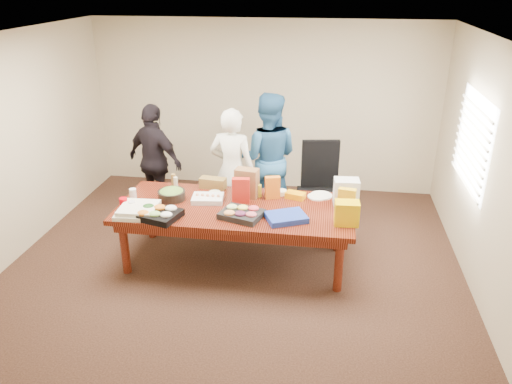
% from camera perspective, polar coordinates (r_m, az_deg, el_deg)
% --- Properties ---
extents(floor, '(5.50, 5.00, 0.02)m').
position_cam_1_polar(floor, '(6.32, -2.26, -7.91)').
color(floor, '#47301E').
rests_on(floor, ground).
extents(ceiling, '(5.50, 5.00, 0.02)m').
position_cam_1_polar(ceiling, '(5.41, -2.74, 17.43)').
color(ceiling, white).
rests_on(ceiling, wall_back).
extents(wall_back, '(5.50, 0.04, 2.70)m').
position_cam_1_polar(wall_back, '(8.09, 0.91, 9.74)').
color(wall_back, beige).
rests_on(wall_back, floor).
extents(wall_front, '(5.50, 0.04, 2.70)m').
position_cam_1_polar(wall_front, '(3.55, -10.24, -9.98)').
color(wall_front, beige).
rests_on(wall_front, floor).
extents(wall_left, '(0.04, 5.00, 2.70)m').
position_cam_1_polar(wall_left, '(6.79, -26.00, 4.57)').
color(wall_left, beige).
rests_on(wall_left, floor).
extents(wall_right, '(0.04, 5.00, 2.70)m').
position_cam_1_polar(wall_right, '(5.88, 24.89, 2.06)').
color(wall_right, beige).
rests_on(wall_right, floor).
extents(window_panel, '(0.03, 1.40, 1.10)m').
position_cam_1_polar(window_panel, '(6.37, 23.53, 5.30)').
color(window_panel, white).
rests_on(window_panel, wall_right).
extents(window_blinds, '(0.04, 1.36, 1.00)m').
position_cam_1_polar(window_blinds, '(6.36, 23.18, 5.33)').
color(window_blinds, beige).
rests_on(window_blinds, wall_right).
extents(conference_table, '(2.80, 1.20, 0.75)m').
position_cam_1_polar(conference_table, '(6.12, -2.32, -4.84)').
color(conference_table, '#4C1C0F').
rests_on(conference_table, floor).
extents(office_chair, '(0.70, 0.70, 1.21)m').
position_cam_1_polar(office_chair, '(6.74, 7.14, -0.07)').
color(office_chair, black).
rests_on(office_chair, floor).
extents(person_center, '(0.67, 0.49, 1.72)m').
position_cam_1_polar(person_center, '(6.75, -2.73, 2.49)').
color(person_center, white).
rests_on(person_center, floor).
extents(person_right, '(0.92, 0.73, 1.85)m').
position_cam_1_polar(person_right, '(7.03, 1.33, 3.93)').
color(person_right, '#2C6395').
rests_on(person_right, floor).
extents(person_left, '(1.05, 0.79, 1.66)m').
position_cam_1_polar(person_left, '(7.33, -11.44, 3.51)').
color(person_left, black).
rests_on(person_left, floor).
extents(veggie_tray, '(0.57, 0.50, 0.07)m').
position_cam_1_polar(veggie_tray, '(5.78, -11.20, -2.54)').
color(veggie_tray, black).
rests_on(veggie_tray, conference_table).
extents(fruit_tray, '(0.54, 0.47, 0.07)m').
position_cam_1_polar(fruit_tray, '(5.68, -1.66, -2.57)').
color(fruit_tray, black).
rests_on(fruit_tray, conference_table).
extents(sheet_cake, '(0.40, 0.32, 0.07)m').
position_cam_1_polar(sheet_cake, '(6.10, -5.54, -0.76)').
color(sheet_cake, white).
rests_on(sheet_cake, conference_table).
extents(salad_bowl, '(0.41, 0.41, 0.11)m').
position_cam_1_polar(salad_bowl, '(6.21, -9.63, -0.34)').
color(salad_bowl, black).
rests_on(salad_bowl, conference_table).
extents(chip_bag_blue, '(0.53, 0.48, 0.06)m').
position_cam_1_polar(chip_bag_blue, '(5.63, 3.47, -2.90)').
color(chip_bag_blue, '#1D369E').
rests_on(chip_bag_blue, conference_table).
extents(chip_bag_red, '(0.22, 0.11, 0.31)m').
position_cam_1_polar(chip_bag_red, '(6.00, -1.73, 0.19)').
color(chip_bag_red, red).
rests_on(chip_bag_red, conference_table).
extents(chip_bag_yellow, '(0.21, 0.12, 0.30)m').
position_cam_1_polar(chip_bag_yellow, '(5.83, 10.31, -1.00)').
color(chip_bag_yellow, gold).
rests_on(chip_bag_yellow, conference_table).
extents(chip_bag_orange, '(0.20, 0.13, 0.28)m').
position_cam_1_polar(chip_bag_orange, '(6.12, 1.90, 0.51)').
color(chip_bag_orange, orange).
rests_on(chip_bag_orange, conference_table).
extents(mayo_jar, '(0.10, 0.10, 0.14)m').
position_cam_1_polar(mayo_jar, '(6.33, -1.03, 0.63)').
color(mayo_jar, silver).
rests_on(mayo_jar, conference_table).
extents(mustard_bottle, '(0.07, 0.07, 0.16)m').
position_cam_1_polar(mustard_bottle, '(6.18, 0.39, 0.14)').
color(mustard_bottle, '#FFF22F').
rests_on(mustard_bottle, conference_table).
extents(dressing_bottle, '(0.06, 0.06, 0.18)m').
position_cam_1_polar(dressing_bottle, '(6.54, -9.41, 1.28)').
color(dressing_bottle, brown).
rests_on(dressing_bottle, conference_table).
extents(ranch_bottle, '(0.06, 0.06, 0.16)m').
position_cam_1_polar(ranch_bottle, '(6.49, -9.16, 1.03)').
color(ranch_bottle, beige).
rests_on(ranch_bottle, conference_table).
extents(banana_bunch, '(0.26, 0.20, 0.08)m').
position_cam_1_polar(banana_bunch, '(6.17, 4.52, -0.39)').
color(banana_bunch, '#FB9E02').
rests_on(banana_bunch, conference_table).
extents(bread_loaf, '(0.35, 0.18, 0.13)m').
position_cam_1_polar(bread_loaf, '(6.47, -4.95, 1.05)').
color(bread_loaf, brown).
rests_on(bread_loaf, conference_table).
extents(kraft_bag, '(0.30, 0.20, 0.37)m').
position_cam_1_polar(kraft_bag, '(6.14, -1.06, 1.04)').
color(kraft_bag, brown).
rests_on(kraft_bag, conference_table).
extents(red_cup, '(0.12, 0.12, 0.13)m').
position_cam_1_polar(red_cup, '(6.09, -14.91, -1.22)').
color(red_cup, '#C8000A').
rests_on(red_cup, conference_table).
extents(clear_cup_a, '(0.09, 0.09, 0.11)m').
position_cam_1_polar(clear_cup_a, '(6.02, -14.02, -1.52)').
color(clear_cup_a, white).
rests_on(clear_cup_a, conference_table).
extents(clear_cup_b, '(0.09, 0.09, 0.12)m').
position_cam_1_polar(clear_cup_b, '(6.34, -13.90, -0.15)').
color(clear_cup_b, white).
rests_on(clear_cup_b, conference_table).
extents(pizza_box_lower, '(0.44, 0.44, 0.05)m').
position_cam_1_polar(pizza_box_lower, '(5.91, -13.57, -2.28)').
color(pizza_box_lower, '#E9E8CB').
rests_on(pizza_box_lower, conference_table).
extents(pizza_box_upper, '(0.44, 0.44, 0.05)m').
position_cam_1_polar(pizza_box_upper, '(5.90, -13.28, -1.79)').
color(pizza_box_upper, white).
rests_on(pizza_box_upper, pizza_box_lower).
extents(plate_a, '(0.32, 0.32, 0.02)m').
position_cam_1_polar(plate_a, '(6.28, 7.47, -0.38)').
color(plate_a, white).
rests_on(plate_a, conference_table).
extents(plate_b, '(0.26, 0.26, 0.02)m').
position_cam_1_polar(plate_b, '(6.24, 7.03, -0.53)').
color(plate_b, white).
rests_on(plate_b, conference_table).
extents(dip_bowl_a, '(0.17, 0.17, 0.05)m').
position_cam_1_polar(dip_bowl_a, '(6.27, 2.90, -0.04)').
color(dip_bowl_a, '#F4E6BC').
rests_on(dip_bowl_a, conference_table).
extents(dip_bowl_b, '(0.15, 0.15, 0.06)m').
position_cam_1_polar(dip_bowl_b, '(6.24, -4.75, -0.22)').
color(dip_bowl_b, beige).
rests_on(dip_bowl_b, conference_table).
extents(grocery_bag_white, '(0.31, 0.23, 0.31)m').
position_cam_1_polar(grocery_bag_white, '(6.05, 10.28, 0.03)').
color(grocery_bag_white, white).
rests_on(grocery_bag_white, conference_table).
extents(grocery_bag_yellow, '(0.28, 0.20, 0.27)m').
position_cam_1_polar(grocery_bag_yellow, '(5.57, 10.34, -2.39)').
color(grocery_bag_yellow, '#EFBE01').
rests_on(grocery_bag_yellow, conference_table).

